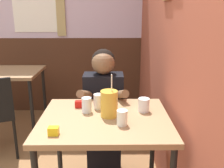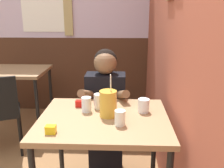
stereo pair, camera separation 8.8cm
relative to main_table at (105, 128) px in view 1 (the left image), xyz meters
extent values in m
cube|color=#9E4C38|center=(0.52, 0.84, 0.66)|extent=(0.06, 4.34, 2.70)
cube|color=#472819|center=(-0.70, 2.04, -0.14)|extent=(5.38, 0.06, 1.10)
cube|color=white|center=(-0.99, 2.01, 0.86)|extent=(0.59, 0.01, 0.73)
cube|color=tan|center=(-0.63, 1.99, 0.86)|extent=(0.12, 0.02, 0.83)
cube|color=#93704C|center=(0.00, 0.00, 0.07)|extent=(0.88, 0.73, 0.04)
cylinder|color=black|center=(-0.40, 0.32, -0.32)|extent=(0.04, 0.04, 0.74)
cylinder|color=black|center=(0.40, 0.32, -0.32)|extent=(0.04, 0.04, 0.74)
cube|color=#93704C|center=(-1.17, 1.36, 0.07)|extent=(0.73, 0.64, 0.04)
cylinder|color=black|center=(-0.85, 1.08, -0.32)|extent=(0.04, 0.04, 0.74)
cylinder|color=black|center=(-0.85, 1.65, -0.32)|extent=(0.04, 0.04, 0.74)
cylinder|color=black|center=(-1.06, 1.04, -0.47)|extent=(0.03, 0.03, 0.44)
cylinder|color=black|center=(-0.92, 0.71, -0.47)|extent=(0.03, 0.03, 0.44)
cube|color=black|center=(-0.02, 0.49, -0.46)|extent=(0.31, 0.20, 0.47)
cube|color=black|center=(-0.02, 0.49, 0.02)|extent=(0.34, 0.20, 0.48)
sphere|color=black|center=(-0.02, 0.52, 0.37)|extent=(0.20, 0.20, 0.20)
sphere|color=brown|center=(-0.02, 0.49, 0.36)|extent=(0.20, 0.20, 0.20)
cylinder|color=brown|center=(-0.16, 0.35, 0.13)|extent=(0.14, 0.27, 0.15)
cylinder|color=brown|center=(0.12, 0.35, 0.13)|extent=(0.14, 0.27, 0.15)
cylinder|color=gold|center=(0.03, 0.02, 0.18)|extent=(0.12, 0.12, 0.18)
cylinder|color=white|center=(0.05, 0.02, 0.32)|extent=(0.01, 0.04, 0.14)
cylinder|color=silver|center=(0.28, 0.10, 0.13)|extent=(0.08, 0.08, 0.10)
cylinder|color=silver|center=(0.11, -0.12, 0.13)|extent=(0.07, 0.07, 0.10)
cylinder|color=silver|center=(-0.05, 0.16, 0.14)|extent=(0.07, 0.07, 0.11)
cylinder|color=silver|center=(-0.13, 0.09, 0.14)|extent=(0.07, 0.07, 0.11)
cube|color=#B7140F|center=(-0.20, 0.18, 0.11)|extent=(0.06, 0.04, 0.05)
cube|color=yellow|center=(-0.30, -0.25, 0.11)|extent=(0.06, 0.04, 0.05)
camera|label=1|loc=(0.03, -1.56, 0.78)|focal=40.00mm
camera|label=2|loc=(0.12, -1.56, 0.78)|focal=40.00mm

